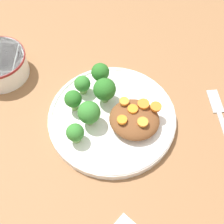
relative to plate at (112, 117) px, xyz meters
name	(u,v)px	position (x,y,z in m)	size (l,w,h in m)	color
ground_plane	(112,120)	(0.00, 0.00, -0.01)	(4.00, 4.00, 0.00)	#8C603D
plate	(112,117)	(0.00, 0.00, 0.00)	(0.26, 0.26, 0.02)	white
stew_mound	(134,120)	(0.00, 0.05, 0.02)	(0.10, 0.10, 0.03)	brown
broccoli_floret_0	(73,99)	(0.01, -0.08, 0.04)	(0.04, 0.04, 0.05)	#759E51
broccoli_floret_1	(82,84)	(-0.03, -0.08, 0.03)	(0.03, 0.03, 0.05)	#759E51
broccoli_floret_2	(89,113)	(0.03, -0.04, 0.04)	(0.05, 0.05, 0.06)	#7FA85B
broccoli_floret_3	(100,73)	(-0.07, -0.06, 0.03)	(0.04, 0.04, 0.05)	#759E51
broccoli_floret_4	(105,90)	(-0.03, -0.03, 0.04)	(0.05, 0.05, 0.06)	#7FA85B
broccoli_floret_5	(75,133)	(0.08, -0.04, 0.03)	(0.04, 0.04, 0.05)	#7FA85B
carrot_slice_0	(143,104)	(-0.03, 0.06, 0.04)	(0.02, 0.02, 0.01)	orange
carrot_slice_1	(122,120)	(0.02, 0.03, 0.04)	(0.02, 0.02, 0.01)	orange
carrot_slice_2	(143,122)	(0.01, 0.07, 0.04)	(0.02, 0.02, 0.00)	orange
carrot_slice_3	(133,109)	(-0.01, 0.04, 0.04)	(0.02, 0.02, 0.01)	orange
carrot_slice_4	(124,101)	(-0.02, 0.02, 0.04)	(0.02, 0.02, 0.01)	orange
carrot_slice_5	(156,107)	(-0.03, 0.08, 0.04)	(0.02, 0.02, 0.01)	orange
fork	(222,120)	(-0.09, 0.21, -0.01)	(0.18, 0.11, 0.01)	#B5B5B5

